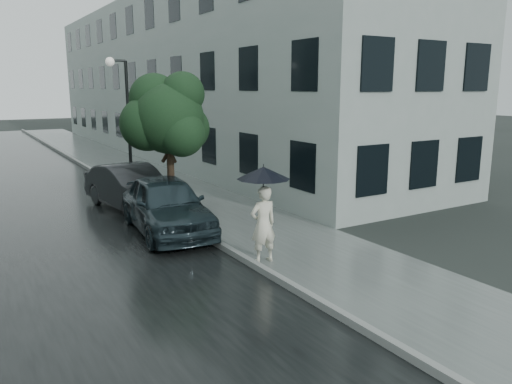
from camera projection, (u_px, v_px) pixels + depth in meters
ground at (312, 256)px, 11.95m from camera, size 120.00×120.00×0.00m
sidewalk at (151, 178)px, 22.12m from camera, size 3.50×60.00×0.01m
kerb_near at (110, 181)px, 21.18m from camera, size 0.15×60.00×0.15m
asphalt_road at (20, 191)px, 19.42m from camera, size 6.85×60.00×0.00m
building_near at (189, 78)px, 30.11m from camera, size 7.02×36.00×9.00m
pedestrian at (263, 224)px, 11.39m from camera, size 0.66×0.43×1.79m
umbrella at (263, 173)px, 11.10m from camera, size 1.42×1.42×1.36m
street_tree at (168, 117)px, 15.04m from camera, size 2.78×2.53×4.44m
lamp_post at (124, 118)px, 18.33m from camera, size 0.85×0.33×5.02m
car_near at (166, 205)px, 13.82m from camera, size 2.28×4.73×1.56m
car_far at (131, 187)px, 16.48m from camera, size 2.16×4.60×1.46m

